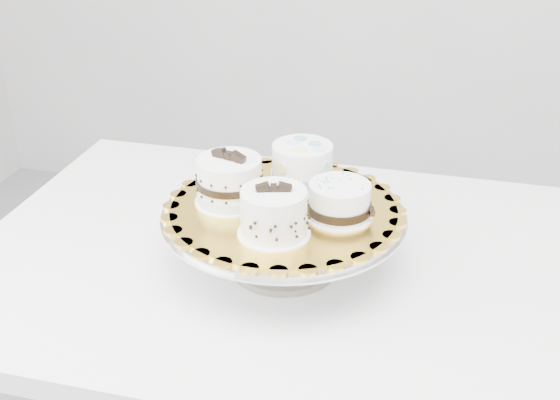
% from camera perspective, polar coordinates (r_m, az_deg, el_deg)
% --- Properties ---
extents(table, '(1.20, 0.81, 0.75)m').
position_cam_1_polar(table, '(1.28, 1.87, -7.62)').
color(table, white).
rests_on(table, floor).
extents(cake_stand, '(0.41, 0.41, 0.11)m').
position_cam_1_polar(cake_stand, '(1.17, 0.30, -2.29)').
color(cake_stand, gray).
rests_on(cake_stand, table).
extents(cake_board, '(0.39, 0.39, 0.01)m').
position_cam_1_polar(cake_board, '(1.15, 0.30, -0.70)').
color(cake_board, yellow).
rests_on(cake_board, cake_stand).
extents(cake_swirl, '(0.13, 0.13, 0.09)m').
position_cam_1_polar(cake_swirl, '(1.06, -0.51, -1.13)').
color(cake_swirl, white).
rests_on(cake_swirl, cake_board).
extents(cake_banded, '(0.13, 0.13, 0.10)m').
position_cam_1_polar(cake_banded, '(1.16, -4.11, 1.44)').
color(cake_banded, white).
rests_on(cake_banded, cake_board).
extents(cake_dots, '(0.13, 0.13, 0.08)m').
position_cam_1_polar(cake_dots, '(1.21, 1.82, 2.85)').
color(cake_dots, white).
rests_on(cake_dots, cake_board).
extents(cake_ribbon, '(0.13, 0.13, 0.06)m').
position_cam_1_polar(cake_ribbon, '(1.12, 4.90, -0.10)').
color(cake_ribbon, white).
rests_on(cake_ribbon, cake_board).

